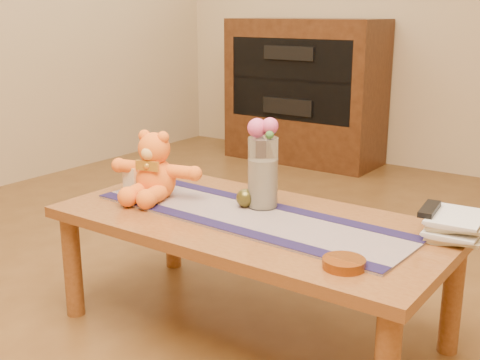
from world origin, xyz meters
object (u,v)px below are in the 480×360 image
Objects in this scene: teddy_bear at (156,166)px; book_bottom at (428,230)px; tv_remote at (430,209)px; glass_vase at (263,173)px; bronze_ball at (245,198)px; pillar_candle at (138,178)px; amber_dish at (344,263)px.

teddy_bear is 1.03m from book_bottom.
teddy_bear is 1.02m from tv_remote.
glass_vase reaches higher than bronze_ball.
pillar_candle is at bearing -169.63° from bronze_ball.
teddy_bear is at bearing -2.61° from pillar_candle.
book_bottom is 1.39× the size of tv_remote.
pillar_candle is 0.48× the size of book_bottom.
teddy_bear is 2.26× the size of tv_remote.
bronze_ball is 0.31× the size of book_bottom.
amber_dish is (0.54, -0.27, -0.03)m from bronze_ball.
teddy_bear is 5.27× the size of bronze_ball.
tv_remote is at bearing 9.69° from glass_vase.
bronze_ball is at bearing 0.92° from teddy_bear.
pillar_candle is 1.12m from book_bottom.
teddy_bear is 3.35× the size of pillar_candle.
bronze_ball is 0.65m from book_bottom.
pillar_candle is 1.12m from tv_remote.
amber_dish is at bearing -32.82° from glass_vase.
bronze_ball is 0.65m from tv_remote.
teddy_bear is at bearing -162.73° from glass_vase.
glass_vase is at bearing 147.18° from amber_dish.
glass_vase reaches higher than pillar_candle.
book_bottom is 1.80× the size of amber_dish.
pillar_candle is 0.47m from bronze_ball.
glass_vase is at bearing 4.29° from teddy_bear.
tv_remote is at bearing 11.49° from pillar_candle.
tv_remote is 0.43m from amber_dish.
book_bottom is (1.00, 0.24, -0.12)m from teddy_bear.
tv_remote is at bearing -93.00° from book_bottom.
glass_vase is at bearing 37.34° from bronze_ball.
amber_dish is (0.48, -0.31, -0.12)m from glass_vase.
amber_dish is at bearing -24.62° from teddy_bear.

